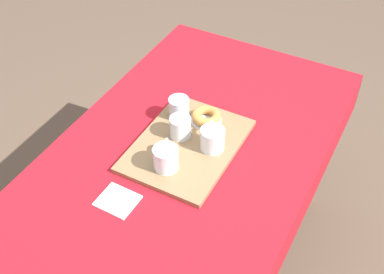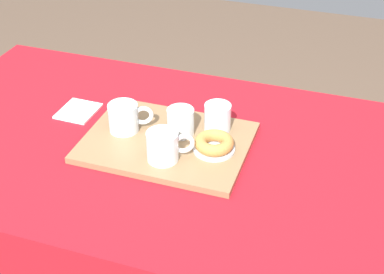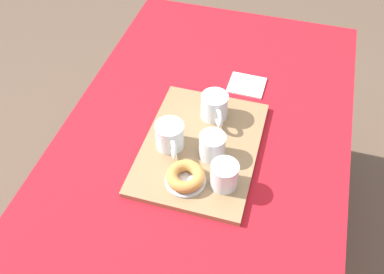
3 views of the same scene
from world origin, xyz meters
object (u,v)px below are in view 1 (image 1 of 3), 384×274
object	(u,v)px
serving_tray	(187,145)
water_glass_near	(180,128)
water_glass_far	(179,109)
paper_napkin	(118,201)
tea_mug_right	(166,158)
donut_plate_left	(207,121)
dining_table	(185,170)
tea_mug_left	(212,139)
sugar_donut_left	(207,116)

from	to	relation	value
serving_tray	water_glass_near	bearing A→B (deg)	56.96
serving_tray	water_glass_far	distance (m)	0.15
water_glass_near	paper_napkin	size ratio (longest dim) A/B	0.64
tea_mug_right	donut_plate_left	xyz separation A→B (m)	(0.26, -0.02, -0.03)
dining_table	tea_mug_left	size ratio (longest dim) A/B	12.48
tea_mug_left	sugar_donut_left	size ratio (longest dim) A/B	1.12
donut_plate_left	dining_table	bearing A→B (deg)	178.96
sugar_donut_left	paper_napkin	xyz separation A→B (m)	(-0.45, 0.08, -0.04)
paper_napkin	donut_plate_left	bearing A→B (deg)	-10.56
serving_tray	tea_mug_right	bearing A→B (deg)	176.19
donut_plate_left	paper_napkin	xyz separation A→B (m)	(-0.45, 0.08, -0.02)
tea_mug_right	serving_tray	bearing A→B (deg)	-3.81
dining_table	serving_tray	distance (m)	0.10
water_glass_far	paper_napkin	world-z (taller)	water_glass_far
dining_table	tea_mug_right	distance (m)	0.18
tea_mug_left	tea_mug_right	world-z (taller)	same
tea_mug_right	water_glass_far	bearing A→B (deg)	19.65
serving_tray	sugar_donut_left	world-z (taller)	sugar_donut_left
tea_mug_right	water_glass_near	world-z (taller)	tea_mug_right
water_glass_far	tea_mug_right	bearing A→B (deg)	-160.35
water_glass_far	sugar_donut_left	world-z (taller)	water_glass_far
water_glass_far	donut_plate_left	size ratio (longest dim) A/B	0.69
water_glass_far	paper_napkin	size ratio (longest dim) A/B	0.64
tea_mug_left	paper_napkin	world-z (taller)	tea_mug_left
dining_table	donut_plate_left	size ratio (longest dim) A/B	13.15
water_glass_near	water_glass_far	xyz separation A→B (m)	(0.09, 0.05, -0.00)
paper_napkin	water_glass_far	bearing A→B (deg)	2.60
serving_tray	tea_mug_right	distance (m)	0.14
water_glass_far	sugar_donut_left	size ratio (longest dim) A/B	0.73
dining_table	paper_napkin	bearing A→B (deg)	164.42
dining_table	serving_tray	bearing A→B (deg)	12.43
tea_mug_right	sugar_donut_left	xyz separation A→B (m)	(0.26, -0.02, -0.01)
donut_plate_left	tea_mug_left	bearing A→B (deg)	-145.68
tea_mug_right	donut_plate_left	bearing A→B (deg)	-3.60
tea_mug_left	tea_mug_right	distance (m)	0.18
water_glass_near	donut_plate_left	distance (m)	0.12
dining_table	water_glass_near	distance (m)	0.16
water_glass_near	dining_table	bearing A→B (deg)	-137.62
tea_mug_left	sugar_donut_left	bearing A→B (deg)	34.32
serving_tray	water_glass_far	xyz separation A→B (m)	(0.11, 0.09, 0.04)
donut_plate_left	paper_napkin	distance (m)	0.46
water_glass_far	serving_tray	bearing A→B (deg)	-140.44
tea_mug_left	paper_napkin	size ratio (longest dim) A/B	0.99
water_glass_far	sugar_donut_left	distance (m)	0.11
water_glass_far	tea_mug_left	bearing A→B (deg)	-116.90
dining_table	tea_mug_right	bearing A→B (deg)	172.51
tea_mug_right	paper_napkin	distance (m)	0.20
tea_mug_left	serving_tray	bearing A→B (deg)	106.01
tea_mug_right	dining_table	bearing A→B (deg)	-7.49
dining_table	water_glass_far	bearing A→B (deg)	35.87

